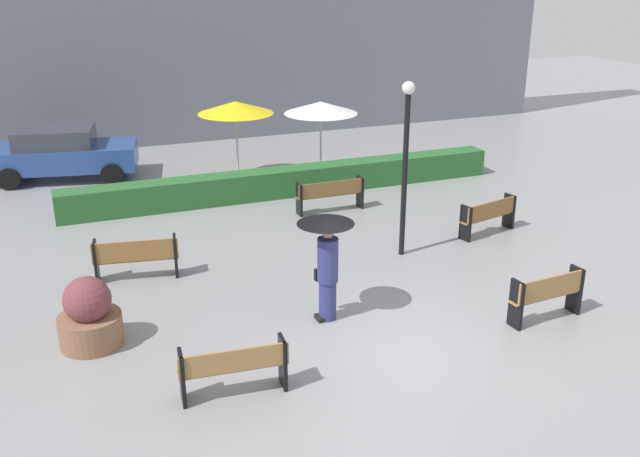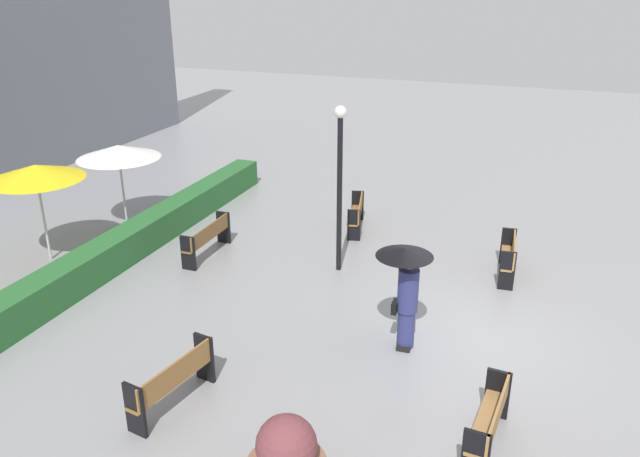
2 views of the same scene
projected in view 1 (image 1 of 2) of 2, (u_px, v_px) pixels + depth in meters
ground_plane at (394, 339)px, 12.45m from camera, size 60.00×60.00×0.00m
bench_far_left at (136, 256)px, 14.61m from camera, size 1.75×0.64×0.88m
bench_back_row at (331, 193)px, 18.55m from camera, size 1.85×0.37×0.85m
bench_near_left at (234, 366)px, 10.68m from camera, size 1.68×0.51×0.84m
bench_far_right at (489, 214)px, 17.02m from camera, size 1.65×0.70×0.85m
bench_near_right at (548, 293)px, 12.92m from camera, size 1.54×0.45×0.91m
pedestrian_with_umbrella at (327, 251)px, 12.73m from camera, size 1.04×1.04×2.00m
planter_pot at (89, 316)px, 12.11m from camera, size 1.08×1.08×1.25m
lamp_post at (406, 151)px, 15.20m from camera, size 0.28×0.28×3.87m
patio_umbrella_yellow at (236, 108)px, 20.49m from camera, size 2.20×2.20×2.40m
patio_umbrella_white at (321, 108)px, 21.01m from camera, size 2.19×2.19×2.29m
hedge_strip at (288, 182)px, 19.93m from camera, size 12.44×0.70×0.76m
parked_car at (62, 152)px, 21.24m from camera, size 4.46×2.61×1.57m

